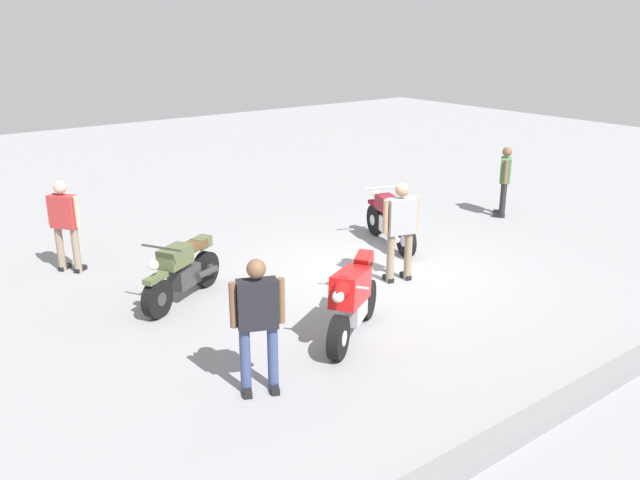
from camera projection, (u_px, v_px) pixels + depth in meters
The scene contains 9 objects.
ground_plane at pixel (379, 271), 11.84m from camera, with size 40.00×40.00×0.00m, color gray.
curb_edge at pixel (623, 370), 8.36m from camera, with size 14.00×0.30×0.15m, color gray.
motorcycle_red_sportbike at pixel (352, 298), 9.21m from camera, with size 1.72×1.25×1.14m.
motorcycle_olive_vintage at pixel (183, 272), 10.46m from camera, with size 1.78×1.10×1.07m.
motorcycle_maroon_cruiser at pixel (390, 220), 13.04m from camera, with size 0.93×2.02×1.09m.
person_in_red_shirt at pixel (65, 221), 11.53m from camera, with size 0.51×0.57×1.67m.
person_in_green_shirt at pixel (505, 178), 14.91m from camera, with size 0.55×0.50×1.59m.
person_in_gray_shirt at pixel (401, 226), 11.09m from camera, with size 0.67×0.41×1.74m.
person_in_black_shirt at pixel (258, 317), 7.73m from camera, with size 0.63×0.46×1.70m.
Camera 1 is at (7.56, 8.13, 4.30)m, focal length 36.92 mm.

